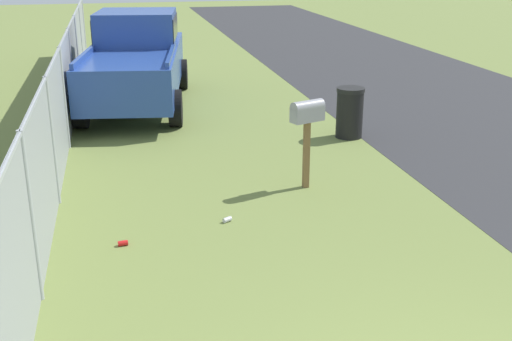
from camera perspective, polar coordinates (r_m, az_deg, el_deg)
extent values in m
cube|color=brown|center=(9.72, 4.52, 1.42)|extent=(0.09, 0.09, 1.05)
cube|color=gray|center=(9.55, 4.62, 5.04)|extent=(0.37, 0.55, 0.22)
cylinder|color=gray|center=(9.52, 4.64, 5.68)|extent=(0.37, 0.55, 0.20)
cube|color=red|center=(9.63, 4.44, 5.58)|extent=(0.02, 0.04, 0.18)
cube|color=#284793|center=(14.96, -10.67, 8.97)|extent=(5.73, 2.69, 0.90)
cube|color=#284793|center=(15.48, -10.61, 12.43)|extent=(2.11, 2.02, 0.76)
cube|color=black|center=(15.48, -10.61, 12.43)|extent=(2.06, 2.05, 0.53)
cube|color=#284793|center=(13.82, -15.02, 9.94)|extent=(2.85, 0.49, 0.12)
cube|color=#284793|center=(13.60, -7.59, 10.29)|extent=(2.85, 0.49, 0.12)
cylinder|color=black|center=(16.95, -13.18, 8.29)|extent=(0.79, 0.37, 0.76)
cylinder|color=black|center=(16.76, -6.62, 8.54)|extent=(0.79, 0.37, 0.76)
cylinder|color=black|center=(13.45, -15.41, 5.25)|extent=(0.79, 0.37, 0.76)
cylinder|color=black|center=(13.21, -7.20, 5.55)|extent=(0.79, 0.37, 0.76)
cylinder|color=black|center=(12.45, 8.36, 4.95)|extent=(0.51, 0.51, 0.89)
cylinder|color=black|center=(12.34, 8.47, 7.14)|extent=(0.54, 0.54, 0.08)
cylinder|color=#9EA3A8|center=(6.84, -19.47, -4.07)|extent=(0.07, 0.07, 1.85)
cylinder|color=#9EA3A8|center=(9.40, -17.76, 2.46)|extent=(0.07, 0.07, 1.85)
cylinder|color=#9EA3A8|center=(12.03, -16.78, 6.17)|extent=(0.07, 0.07, 1.85)
cylinder|color=#9EA3A8|center=(14.69, -16.15, 8.54)|extent=(0.07, 0.07, 1.85)
cylinder|color=#9EA3A8|center=(17.38, -15.70, 10.18)|extent=(0.07, 0.07, 1.85)
cylinder|color=#9EA3A8|center=(20.07, -15.38, 11.38)|extent=(0.07, 0.07, 1.85)
cylinder|color=#9EA3A8|center=(22.77, -15.13, 12.30)|extent=(0.07, 0.07, 1.85)
cube|color=#9EA3A8|center=(13.21, -16.81, 11.28)|extent=(19.07, 0.04, 0.04)
cube|color=gray|center=(13.36, -16.43, 7.48)|extent=(19.07, 0.01, 1.85)
cylinder|color=silver|center=(8.64, -2.59, -4.40)|extent=(0.12, 0.14, 0.07)
cylinder|color=red|center=(8.15, -11.80, -6.37)|extent=(0.08, 0.13, 0.07)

